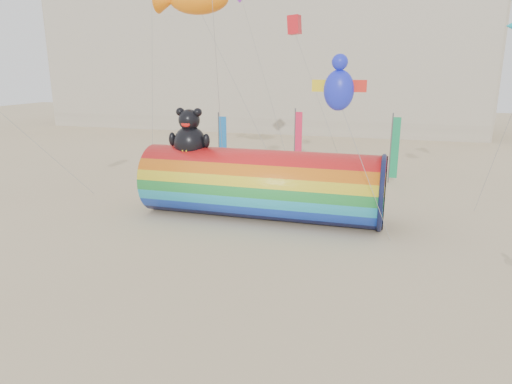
# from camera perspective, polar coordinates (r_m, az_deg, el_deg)

# --- Properties ---
(ground) EXTENTS (160.00, 160.00, 0.00)m
(ground) POSITION_cam_1_polar(r_m,az_deg,el_deg) (22.00, -2.37, -6.93)
(ground) COLOR #CCB58C
(ground) RESTS_ON ground
(hotel_building) EXTENTS (60.40, 15.40, 20.60)m
(hotel_building) POSITION_cam_1_polar(r_m,az_deg,el_deg) (67.88, 0.47, 16.86)
(hotel_building) COLOR #B7AD99
(hotel_building) RESTS_ON ground
(windsock_assembly) EXTENTS (13.52, 4.12, 6.23)m
(windsock_assembly) POSITION_cam_1_polar(r_m,az_deg,el_deg) (25.72, 0.59, 1.20)
(windsock_assembly) COLOR red
(windsock_assembly) RESTS_ON ground
(festival_banners) EXTENTS (12.92, 5.37, 5.20)m
(festival_banners) POSITION_cam_1_polar(r_m,az_deg,el_deg) (35.35, 6.01, 5.89)
(festival_banners) COLOR #59595E
(festival_banners) RESTS_ON ground
(flying_kites) EXTENTS (28.60, 12.25, 7.85)m
(flying_kites) POSITION_cam_1_polar(r_m,az_deg,el_deg) (27.32, 0.36, 22.14)
(flying_kites) COLOR #1F2ADB
(flying_kites) RESTS_ON ground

